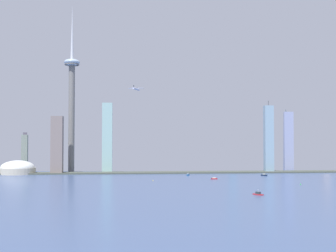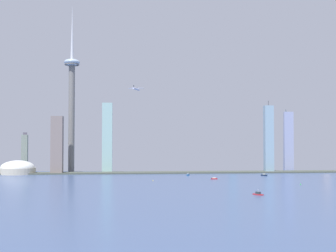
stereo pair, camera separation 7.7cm
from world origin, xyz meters
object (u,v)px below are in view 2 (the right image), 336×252
skyscraper_3 (287,141)px  boat_0 (264,175)px  channel_buoy_1 (301,184)px  skyscraper_4 (269,139)px  skyscraper_6 (233,134)px  boat_2 (214,178)px  stadium_dome (18,169)px  observation_tower (72,94)px  channel_buoy_0 (153,180)px  skyscraper_0 (107,138)px  skyscraper_2 (57,145)px  boat_1 (258,194)px  airplane (136,89)px  skyscraper_7 (25,153)px  skyscraper_1 (325,152)px  boat_3 (188,175)px

skyscraper_3 → boat_0: skyscraper_3 is taller
channel_buoy_1 → skyscraper_4: bearing=82.3°
skyscraper_6 → boat_2: size_ratio=14.78×
stadium_dome → skyscraper_6: size_ratio=0.41×
skyscraper_6 → observation_tower: bearing=-174.2°
skyscraper_3 → channel_buoy_0: bearing=-146.3°
skyscraper_0 → boat_0: 345.11m
skyscraper_4 → skyscraper_6: skyscraper_6 is taller
skyscraper_6 → boat_2: skyscraper_6 is taller
skyscraper_2 → skyscraper_6: size_ratio=0.69×
stadium_dome → boat_1: size_ratio=4.76×
skyscraper_3 → boat_2: 292.41m
observation_tower → skyscraper_4: observation_tower is taller
stadium_dome → skyscraper_3: (598.10, 34.40, 58.12)m
skyscraper_2 → boat_1: bearing=-50.2°
boat_0 → airplane: (-253.49, 110.53, 182.88)m
skyscraper_7 → boat_0: (507.44, -177.03, -41.21)m
stadium_dome → skyscraper_3: 601.90m
skyscraper_4 → channel_buoy_0: size_ratio=78.04×
skyscraper_7 → channel_buoy_0: skyscraper_7 is taller
skyscraper_3 → skyscraper_7: skyscraper_3 is taller
skyscraper_2 → boat_0: skyscraper_2 is taller
observation_tower → airplane: size_ratio=10.98×
skyscraper_1 → airplane: bearing=-171.1°
boat_2 → channel_buoy_1: boat_2 is taller
skyscraper_6 → stadium_dome: bearing=-170.3°
skyscraper_3 → boat_0: size_ratio=11.21×
skyscraper_4 → skyscraper_7: size_ratio=1.78×
skyscraper_4 → boat_1: size_ratio=10.28×
skyscraper_1 → skyscraper_6: size_ratio=0.48×
skyscraper_3 → skyscraper_1: bearing=26.3°
skyscraper_4 → channel_buoy_0: 332.23m
stadium_dome → skyscraper_1: 722.26m
skyscraper_1 → channel_buoy_1: 418.90m
boat_2 → boat_3: size_ratio=1.83×
skyscraper_2 → airplane: airplane is taller
skyscraper_3 → airplane: airplane is taller
stadium_dome → skyscraper_4: size_ratio=0.46×
observation_tower → boat_3: size_ratio=57.01×
observation_tower → airplane: 146.48m
stadium_dome → boat_1: 558.58m
boat_0 → stadium_dome: bearing=19.4°
skyscraper_0 → skyscraper_7: skyscraper_0 is taller
channel_buoy_0 → channel_buoy_1: (230.99, -87.23, 0.26)m
boat_1 → channel_buoy_1: bearing=-70.2°
channel_buoy_0 → skyscraper_6: bearing=52.0°
boat_3 → channel_buoy_1: boat_3 is taller
skyscraper_2 → skyscraper_3: 517.74m
channel_buoy_0 → airplane: airplane is taller
skyscraper_0 → airplane: size_ratio=4.48×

